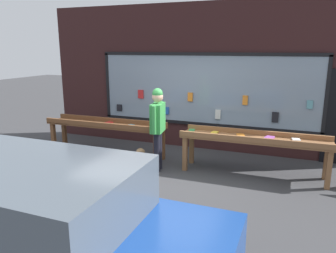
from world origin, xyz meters
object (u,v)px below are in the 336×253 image
display_table_right (254,141)px  small_dog (140,157)px  parked_car (24,223)px  display_table_left (106,127)px  person_browsing (158,123)px

display_table_right → small_dog: display_table_right is taller
small_dog → parked_car: size_ratio=0.12×
small_dog → display_table_left: bearing=38.0°
display_table_left → small_dog: display_table_left is taller
display_table_left → small_dog: size_ratio=5.86×
display_table_left → person_browsing: bearing=-16.4°
display_table_right → person_browsing: bearing=-166.6°
display_table_left → parked_car: size_ratio=0.67×
display_table_left → person_browsing: size_ratio=1.69×
display_table_left → parked_car: 4.43m
display_table_left → person_browsing: person_browsing is taller
person_browsing → small_dog: bearing=108.8°
small_dog → display_table_right: bearing=-99.1°
display_table_right → display_table_left: bearing=-179.9°
parked_car → display_table_right: bearing=66.2°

